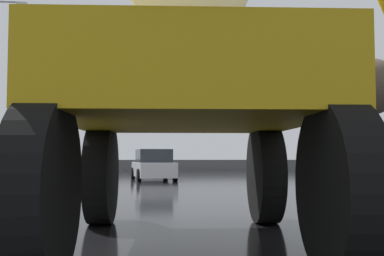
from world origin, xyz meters
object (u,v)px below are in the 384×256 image
traffic_signal_near_right (323,88)px  oversize_sprayer (187,91)px  sedan_ahead (153,166)px  streetlight_far_right (316,95)px  bare_tree_right (368,88)px

traffic_signal_near_right → oversize_sprayer: bearing=-129.2°
sedan_ahead → traffic_signal_near_right: 13.52m
sedan_ahead → traffic_signal_near_right: bearing=-171.1°
oversize_sprayer → sedan_ahead: (-0.50, 17.02, -1.34)m
oversize_sprayer → sedan_ahead: 17.08m
traffic_signal_near_right → streetlight_far_right: streetlight_far_right is taller
sedan_ahead → streetlight_far_right: (9.52, 3.52, 4.05)m
oversize_sprayer → sedan_ahead: bearing=3.9°
traffic_signal_near_right → bare_tree_right: (7.17, 13.06, 2.00)m
traffic_signal_near_right → bare_tree_right: bare_tree_right is taller
streetlight_far_right → oversize_sprayer: bearing=-113.7°
oversize_sprayer → streetlight_far_right: bearing=-21.5°
sedan_ahead → streetlight_far_right: streetlight_far_right is taller
oversize_sprayer → bare_tree_right: bearing=-29.4°
traffic_signal_near_right → streetlight_far_right: (5.54, 16.29, 2.00)m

